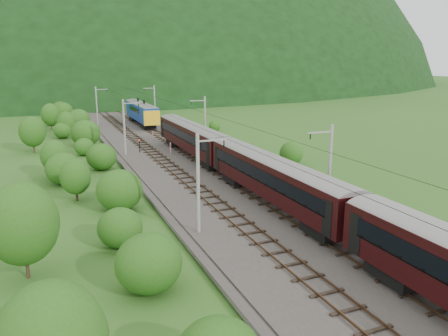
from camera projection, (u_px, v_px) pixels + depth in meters
name	position (u px, v px, depth m)	size (l,w,h in m)	color
ground	(267.00, 224.00, 37.54)	(600.00, 600.00, 0.00)	#2F5B1C
railbed	(222.00, 191.00, 46.46)	(14.00, 220.00, 0.30)	#38332D
track_left	(201.00, 192.00, 45.51)	(2.40, 220.00, 0.27)	brown
track_right	(243.00, 187.00, 47.30)	(2.40, 220.00, 0.27)	brown
catenary_left	(125.00, 126.00, 62.81)	(2.54, 192.28, 8.00)	gray
catenary_right	(205.00, 121.00, 67.39)	(2.54, 192.28, 8.00)	gray
overhead_wires	(222.00, 126.00, 44.78)	(4.83, 198.00, 0.03)	black
mountain_main	(68.00, 82.00, 270.29)	(504.00, 360.00, 244.00)	black
train	(362.00, 213.00, 29.56)	(3.15, 150.02, 5.48)	black
hazard_post_near	(171.00, 148.00, 64.00)	(0.18, 0.18, 1.69)	red
hazard_post_far	(153.00, 135.00, 75.52)	(0.15, 0.15, 1.41)	red
signal	(139.00, 145.00, 64.89)	(0.21, 0.21, 1.92)	black
vegetation_left	(80.00, 167.00, 47.53)	(13.19, 148.44, 6.45)	#295316
vegetation_right	(331.00, 173.00, 49.76)	(6.26, 87.71, 2.86)	#295316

